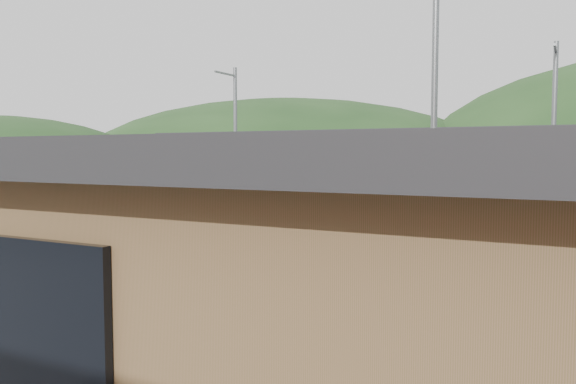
% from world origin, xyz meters
% --- Properties ---
extents(ground, '(120.00, 120.00, 0.00)m').
position_xyz_m(ground, '(0.00, 0.00, 0.00)').
color(ground, '#4C4C4F').
rests_on(ground, ground).
extents(hills, '(146.00, 149.00, 26.00)m').
position_xyz_m(hills, '(6.19, 5.29, 0.00)').
color(hills, '#1E3D19').
rests_on(hills, ground).
extents(platform, '(26.00, 3.20, 0.30)m').
position_xyz_m(platform, '(0.00, 3.30, 0.15)').
color(platform, '#9E9E99').
rests_on(platform, ground).
extents(yellow_line, '(26.00, 0.10, 0.01)m').
position_xyz_m(yellow_line, '(0.00, 2.00, 0.30)').
color(yellow_line, yellow).
rests_on(yellow_line, platform).
extents(train, '(20.44, 3.01, 3.74)m').
position_xyz_m(train, '(1.01, 6.00, 2.06)').
color(train, black).
rests_on(train, ground).
extents(catenary_mast_west, '(0.18, 1.80, 7.00)m').
position_xyz_m(catenary_mast_west, '(-7.00, 8.56, 3.65)').
color(catenary_mast_west, slate).
rests_on(catenary_mast_west, ground).
extents(catenary_mast_east, '(0.18, 1.80, 7.00)m').
position_xyz_m(catenary_mast_east, '(7.00, 8.56, 3.65)').
color(catenary_mast_east, slate).
rests_on(catenary_mast_east, ground).
extents(station_shelter, '(9.20, 6.20, 3.00)m').
position_xyz_m(station_shelter, '(6.00, -9.01, 1.55)').
color(station_shelter, olive).
rests_on(station_shelter, ground).
extents(lamp_post, '(0.38, 1.19, 6.70)m').
position_xyz_m(lamp_post, '(5.40, -4.16, 3.98)').
color(lamp_post, slate).
rests_on(lamp_post, ground).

